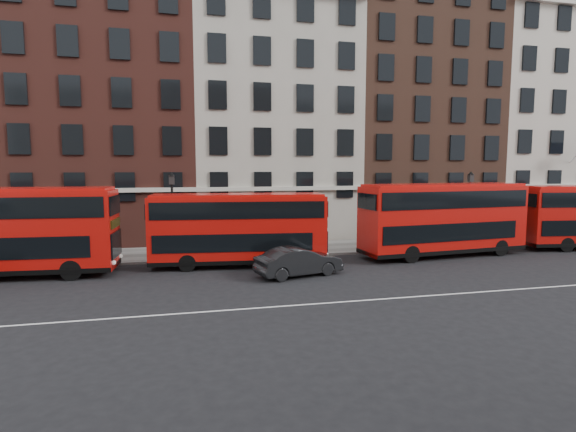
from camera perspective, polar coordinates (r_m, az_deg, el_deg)
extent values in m
plane|color=black|center=(21.79, 7.09, -9.15)|extent=(120.00, 120.00, 0.00)
cube|color=slate|center=(31.59, 0.47, -4.17)|extent=(80.00, 5.00, 0.15)
cube|color=gray|center=(29.21, 1.63, -5.02)|extent=(80.00, 0.30, 0.16)
cube|color=white|center=(20.00, 9.11, -10.57)|extent=(70.00, 0.12, 0.01)
cube|color=brown|center=(38.45, -21.87, 13.58)|extent=(12.80, 10.00, 22.00)
cube|color=#A09B8D|center=(38.59, -2.21, 11.74)|extent=(12.80, 10.00, 19.00)
cube|color=brown|center=(43.01, 15.18, 12.30)|extent=(12.80, 10.00, 21.00)
cube|color=#BDB3A3|center=(50.25, 28.33, 10.29)|extent=(12.80, 10.00, 20.00)
cube|color=#BF0E09|center=(27.56, -32.52, -1.64)|extent=(11.26, 3.36, 4.18)
cube|color=black|center=(27.86, -32.29, -5.64)|extent=(11.27, 3.40, 0.25)
cube|color=black|center=(27.44, -32.68, 1.05)|extent=(10.85, 3.42, 1.06)
cube|color=#BF0E09|center=(27.39, -32.78, 2.81)|extent=(10.93, 3.13, 0.19)
cube|color=black|center=(26.00, -20.97, -3.32)|extent=(0.23, 2.33, 1.38)
cube|color=black|center=(25.85, -21.06, -0.84)|extent=(0.21, 2.01, 0.44)
cylinder|color=black|center=(25.55, -25.82, -6.22)|extent=(1.08, 0.36, 1.06)
cylinder|color=black|center=(27.79, -24.46, -5.20)|extent=(1.08, 0.36, 1.06)
cube|color=#BF0E09|center=(26.21, -6.30, -1.60)|extent=(10.21, 3.42, 3.77)
cube|color=black|center=(26.51, -6.25, -5.39)|extent=(10.21, 3.46, 0.23)
cube|color=black|center=(26.30, -6.90, -3.00)|extent=(9.08, 3.38, 1.00)
cube|color=black|center=(26.08, -6.33, 0.95)|extent=(9.84, 3.46, 0.95)
cube|color=#BF0E09|center=(26.02, -6.35, 2.62)|extent=(9.90, 3.20, 0.17)
cube|color=black|center=(26.87, 4.56, -2.98)|extent=(0.30, 2.09, 1.24)
cube|color=black|center=(26.73, 4.57, -0.82)|extent=(0.27, 1.81, 0.40)
cylinder|color=black|center=(25.71, 1.07, -5.65)|extent=(0.98, 0.37, 0.95)
cylinder|color=black|center=(27.78, 0.43, -4.76)|extent=(0.98, 0.37, 0.95)
cylinder|color=black|center=(25.57, -12.67, -5.86)|extent=(0.98, 0.37, 0.95)
cylinder|color=black|center=(27.66, -12.25, -4.95)|extent=(0.98, 0.37, 0.95)
cube|color=#BF0E09|center=(30.74, 19.14, -0.30)|extent=(11.34, 3.72, 4.19)
cube|color=black|center=(31.01, 19.01, -3.91)|extent=(11.34, 3.76, 0.25)
cube|color=black|center=(30.63, 18.63, -1.65)|extent=(10.08, 3.68, 1.11)
cube|color=black|center=(30.63, 19.23, 2.12)|extent=(10.92, 3.76, 1.06)
cube|color=#BF0E09|center=(30.59, 19.28, 3.70)|extent=(11.00, 3.48, 0.19)
cube|color=black|center=(34.55, 26.46, -1.30)|extent=(0.31, 2.33, 1.38)
cube|color=black|center=(34.44, 26.55, 0.57)|extent=(0.28, 2.01, 0.45)
cylinder|color=black|center=(32.47, 25.35, -3.67)|extent=(1.08, 0.40, 1.06)
cylinder|color=black|center=(34.19, 22.58, -3.08)|extent=(1.08, 0.40, 1.06)
cylinder|color=black|center=(28.21, 15.37, -4.70)|extent=(1.08, 0.40, 1.06)
cylinder|color=black|center=(30.17, 12.83, -3.94)|extent=(1.08, 0.40, 1.06)
cylinder|color=black|center=(36.09, 31.86, -3.12)|extent=(1.04, 0.41, 1.01)
cylinder|color=black|center=(37.88, 29.79, -2.61)|extent=(1.04, 0.41, 1.01)
imported|color=black|center=(23.97, 1.39, -5.80)|extent=(4.94, 2.78, 1.54)
cylinder|color=black|center=(28.38, -14.42, -0.69)|extent=(0.14, 0.14, 4.60)
cylinder|color=black|center=(28.68, -14.32, -4.66)|extent=(0.32, 0.32, 0.60)
cube|color=#262626|center=(28.20, -14.56, 4.46)|extent=(0.32, 0.32, 0.55)
cone|color=black|center=(28.19, -14.58, 5.17)|extent=(0.44, 0.44, 0.25)
cylinder|color=black|center=(34.98, 22.02, 0.31)|extent=(0.14, 0.14, 4.60)
cylinder|color=black|center=(35.23, 21.89, -2.93)|extent=(0.32, 0.32, 0.60)
cube|color=#262626|center=(34.84, 22.19, 4.49)|extent=(0.32, 0.32, 0.55)
cone|color=black|center=(34.83, 22.21, 5.06)|extent=(0.44, 0.44, 0.25)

